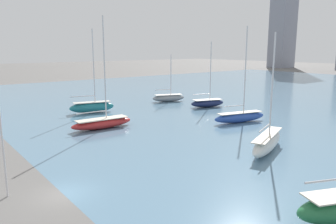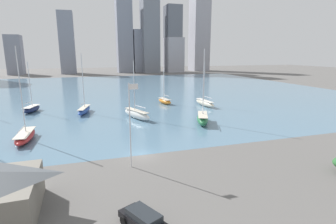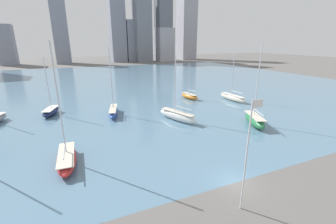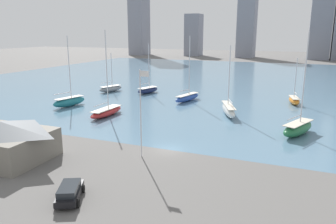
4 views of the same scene
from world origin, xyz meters
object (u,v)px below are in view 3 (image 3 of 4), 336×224
object	(u,v)px
flag_pole	(247,153)
sailboat_cream	(233,97)
sailboat_green	(255,120)
sailboat_red	(67,158)
sailboat_white	(178,116)
sailboat_navy	(51,111)
sailboat_orange	(190,96)
sailboat_blue	(113,111)

from	to	relation	value
flag_pole	sailboat_cream	bearing A→B (deg)	51.99
sailboat_green	sailboat_red	world-z (taller)	sailboat_red
sailboat_cream	sailboat_white	bearing A→B (deg)	-162.17
sailboat_navy	sailboat_green	bearing A→B (deg)	-14.75
flag_pole	sailboat_orange	size ratio (longest dim) A/B	1.10
sailboat_cream	sailboat_orange	bearing A→B (deg)	141.48
sailboat_orange	sailboat_navy	bearing A→B (deg)	168.36
sailboat_navy	sailboat_blue	world-z (taller)	sailboat_blue
sailboat_green	sailboat_orange	size ratio (longest dim) A/B	1.55
sailboat_green	sailboat_cream	xyz separation A→B (m)	(8.72, 17.28, -0.19)
sailboat_white	sailboat_red	bearing A→B (deg)	-177.19
sailboat_navy	sailboat_red	distance (m)	24.78
flag_pole	sailboat_blue	xyz separation A→B (m)	(-5.92, 35.06, -5.14)
sailboat_red	sailboat_green	bearing A→B (deg)	4.11
sailboat_green	sailboat_white	size ratio (longest dim) A/B	1.19
flag_pole	sailboat_blue	distance (m)	35.92
flag_pole	sailboat_cream	xyz separation A→B (m)	(27.00, 34.55, -5.14)
sailboat_navy	sailboat_cream	size ratio (longest dim) A/B	1.01
flag_pole	sailboat_white	xyz separation A→B (m)	(5.63, 25.84, -5.00)
sailboat_orange	sailboat_blue	distance (m)	23.80
sailboat_navy	sailboat_orange	distance (m)	35.84
sailboat_cream	sailboat_blue	xyz separation A→B (m)	(-32.92, 0.51, 0.00)
sailboat_orange	sailboat_red	bearing A→B (deg)	-155.00
sailboat_green	sailboat_red	bearing A→B (deg)	-154.80
sailboat_red	sailboat_blue	distance (m)	21.24
sailboat_cream	sailboat_red	world-z (taller)	sailboat_red
sailboat_navy	sailboat_orange	world-z (taller)	sailboat_navy
sailboat_white	sailboat_blue	bearing A→B (deg)	119.90
flag_pole	sailboat_cream	size ratio (longest dim) A/B	0.89
sailboat_navy	sailboat_red	size ratio (longest dim) A/B	0.80
sailboat_cream	sailboat_orange	size ratio (longest dim) A/B	1.24
sailboat_white	sailboat_blue	xyz separation A→B (m)	(-11.55, 9.21, -0.14)
sailboat_cream	sailboat_red	xyz separation A→B (m)	(-42.70, -18.35, -0.07)
sailboat_cream	sailboat_white	size ratio (longest dim) A/B	0.96
sailboat_red	sailboat_orange	distance (m)	41.26
sailboat_navy	sailboat_orange	size ratio (longest dim) A/B	1.25
flag_pole	sailboat_cream	distance (m)	44.15
flag_pole	sailboat_orange	distance (m)	44.99
sailboat_navy	sailboat_cream	bearing A→B (deg)	9.88
sailboat_cream	sailboat_blue	world-z (taller)	sailboat_blue
sailboat_green	sailboat_red	distance (m)	34.00
sailboat_navy	sailboat_orange	xyz separation A→B (m)	(35.84, 0.53, -0.03)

